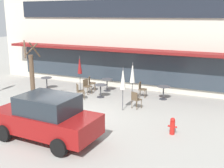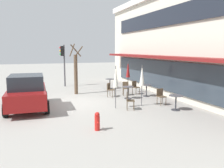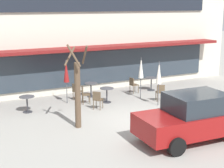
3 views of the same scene
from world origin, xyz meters
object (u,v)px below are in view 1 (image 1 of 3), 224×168
(cafe_chair_0, at_px, (136,99))
(patio_umbrella_cream_folded, at_px, (123,79))
(cafe_chair_3, at_px, (79,90))
(fire_hydrant, at_px, (172,126))
(cafe_table_streetside, at_px, (47,81))
(cafe_chair_1, at_px, (142,88))
(cafe_table_by_tree, at_px, (107,83))
(patio_umbrella_corner_open, at_px, (132,73))
(cafe_table_near_wall, at_px, (163,91))
(street_tree, at_px, (32,77))
(cafe_chair_2, at_px, (87,85))
(parked_sedan, at_px, (46,117))
(patio_umbrella_green_folded, at_px, (80,65))
(cafe_chair_4, at_px, (91,82))
(cafe_table_mid_patio, at_px, (101,89))

(cafe_chair_0, bearing_deg, patio_umbrella_cream_folded, -132.18)
(cafe_chair_3, distance_m, fire_hydrant, 6.42)
(cafe_table_streetside, height_order, fire_hydrant, cafe_table_streetside)
(cafe_chair_0, bearing_deg, cafe_chair_1, 101.20)
(cafe_table_by_tree, xyz_separation_m, fire_hydrant, (5.26, -4.80, -0.16))
(patio_umbrella_corner_open, distance_m, cafe_chair_1, 1.56)
(cafe_table_near_wall, bearing_deg, street_tree, -147.22)
(patio_umbrella_corner_open, relative_size, street_tree, 0.64)
(cafe_chair_2, height_order, parked_sedan, parked_sedan)
(patio_umbrella_cream_folded, relative_size, fire_hydrant, 3.12)
(cafe_chair_3, height_order, parked_sedan, parked_sedan)
(cafe_chair_2, distance_m, parked_sedan, 6.43)
(cafe_table_streetside, xyz_separation_m, cafe_chair_3, (3.09, -1.04, 0.01))
(cafe_table_by_tree, bearing_deg, fire_hydrant, -42.39)
(patio_umbrella_corner_open, xyz_separation_m, cafe_chair_1, (0.17, 1.09, -1.10))
(patio_umbrella_green_folded, xyz_separation_m, cafe_chair_0, (4.40, -1.82, -1.10))
(patio_umbrella_green_folded, xyz_separation_m, fire_hydrant, (6.85, -4.18, -1.27))
(patio_umbrella_green_folded, distance_m, cafe_chair_2, 1.42)
(cafe_chair_4, bearing_deg, cafe_table_streetside, -162.33)
(cafe_table_by_tree, distance_m, cafe_chair_1, 2.43)
(patio_umbrella_corner_open, relative_size, cafe_chair_2, 2.47)
(cafe_chair_0, bearing_deg, patio_umbrella_green_folded, 157.52)
(cafe_table_mid_patio, height_order, cafe_chair_2, cafe_chair_2)
(cafe_table_near_wall, distance_m, cafe_table_streetside, 7.47)
(patio_umbrella_corner_open, bearing_deg, patio_umbrella_cream_folded, -86.70)
(cafe_table_by_tree, distance_m, street_tree, 4.86)
(cafe_chair_3, relative_size, fire_hydrant, 1.26)
(cafe_table_mid_patio, xyz_separation_m, parked_sedan, (0.70, -5.86, 0.36))
(fire_hydrant, bearing_deg, cafe_table_mid_patio, 145.81)
(patio_umbrella_green_folded, height_order, parked_sedan, patio_umbrella_green_folded)
(cafe_chair_0, bearing_deg, cafe_chair_3, 177.14)
(cafe_table_mid_patio, xyz_separation_m, cafe_chair_3, (-0.91, -0.86, 0.01))
(cafe_table_near_wall, distance_m, patio_umbrella_corner_open, 2.17)
(cafe_chair_3, relative_size, street_tree, 0.26)
(cafe_chair_2, distance_m, fire_hydrant, 7.12)
(cafe_chair_1, bearing_deg, cafe_chair_4, 179.61)
(cafe_chair_2, xyz_separation_m, fire_hydrant, (6.09, -3.69, -0.17))
(cafe_table_streetside, bearing_deg, cafe_chair_3, -18.67)
(cafe_table_streetside, height_order, cafe_chair_1, cafe_chair_1)
(fire_hydrant, bearing_deg, patio_umbrella_cream_folded, 148.22)
(cafe_table_streetside, distance_m, cafe_chair_4, 2.90)
(cafe_chair_3, relative_size, cafe_chair_4, 1.00)
(patio_umbrella_corner_open, xyz_separation_m, fire_hydrant, (3.02, -3.35, -1.27))
(street_tree, bearing_deg, cafe_table_by_tree, 60.60)
(cafe_table_mid_patio, bearing_deg, patio_umbrella_green_folded, 157.03)
(cafe_chair_3, bearing_deg, patio_umbrella_green_folded, 119.92)
(cafe_table_streetside, distance_m, cafe_table_mid_patio, 4.00)
(patio_umbrella_cream_folded, distance_m, patio_umbrella_corner_open, 1.53)
(cafe_chair_0, distance_m, cafe_chair_4, 4.32)
(cafe_table_near_wall, bearing_deg, parked_sedan, -111.12)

